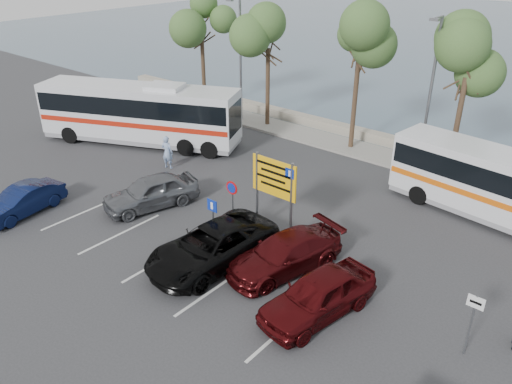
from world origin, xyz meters
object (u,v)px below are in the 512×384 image
Objects in this scene: coach_bus_left at (140,116)px; street_lamp_left at (240,55)px; street_lamp_right at (430,89)px; direction_sign at (274,184)px; car_silver_a at (151,192)px; car_blue at (22,201)px; suv_black at (213,246)px; car_maroon at (285,254)px; pedestrian_near at (167,152)px; car_red at (318,295)px.

street_lamp_left is at bearing 74.10° from coach_bus_left.
direction_sign is at bearing -100.94° from street_lamp_right.
direction_sign is at bearing 32.74° from car_silver_a.
suv_black is at bearing 7.54° from car_blue.
car_blue is at bearing -86.49° from street_lamp_left.
car_maroon is (14.90, -5.00, -1.07)m from coach_bus_left.
car_maroon is at bearing 16.95° from car_silver_a.
car_blue is at bearing -126.39° from street_lamp_right.
direction_sign is 1.93× the size of pedestrian_near.
suv_black is at bearing -100.49° from street_lamp_right.
car_maroon is 2.75m from car_red.
street_lamp_left reaches higher than car_blue.
pedestrian_near is (-2.84, 3.50, 0.16)m from car_silver_a.
direction_sign reaches higher than car_maroon.
coach_bus_left is 2.54× the size of car_maroon.
street_lamp_right is 12.64m from car_maroon.
street_lamp_right is at bearing 79.06° from direction_sign.
pedestrian_near reaches higher than suv_black.
street_lamp_left is 18.06m from car_maroon.
car_maroon is (11.90, 4.26, 0.05)m from car_blue.
direction_sign is at bearing -43.17° from street_lamp_left.
street_lamp_right is 1.79× the size of car_red.
street_lamp_right is at bearing 84.20° from suv_black.
car_red reaches higher than car_blue.
car_blue is 0.82× the size of car_maroon.
suv_black reaches higher than car_blue.
car_silver_a is 0.93× the size of car_maroon.
street_lamp_right is at bearing 25.08° from coach_bus_left.
car_red is (2.40, -1.34, 0.06)m from car_maroon.
car_red is (2.30, -13.36, -3.84)m from street_lamp_right.
street_lamp_left is at bearing 136.83° from direction_sign.
direction_sign is 13.43m from coach_bus_left.
car_red is 4.80m from suv_black.
pedestrian_near is at bearing 146.05° from car_silver_a.
suv_black is (-2.50, -13.50, -3.83)m from street_lamp_right.
pedestrian_near is (1.16, 7.76, 0.28)m from car_blue.
car_red is at bearing -80.23° from street_lamp_right.
street_lamp_right reaches higher than suv_black.
suv_black is (9.50, 2.78, 0.11)m from car_blue.
street_lamp_right is 14.25m from suv_black.
direction_sign reaches higher than car_red.
street_lamp_right reaches higher than direction_sign.
street_lamp_left is 2.23× the size of direction_sign.
direction_sign reaches higher than suv_black.
car_maroon is at bearing 10.93° from car_blue.
pedestrian_near is (2.16, -8.52, -3.67)m from street_lamp_left.
coach_bus_left reaches higher than suv_black.
coach_bus_left is 6.58× the size of pedestrian_near.
car_silver_a is at bearing -123.65° from street_lamp_right.
street_lamp_left is 13.00m from street_lamp_right.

